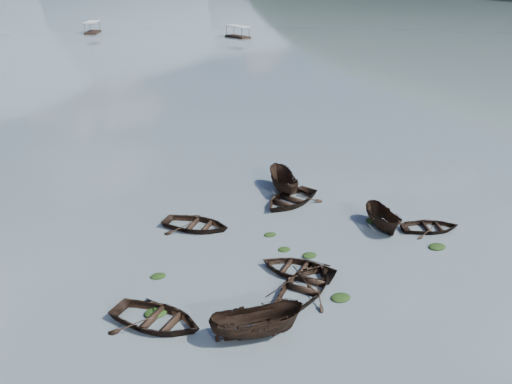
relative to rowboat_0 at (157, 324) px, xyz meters
name	(u,v)px	position (x,y,z in m)	size (l,w,h in m)	color
ground_plane	(352,308)	(9.58, -2.83, 0.00)	(2400.00, 2400.00, 0.00)	#4F5C63
rowboat_0	(157,324)	(0.00, 0.00, 0.00)	(3.49, 4.88, 1.01)	black
rowboat_1	(306,290)	(8.24, -0.36, 0.00)	(3.39, 4.74, 0.98)	black
rowboat_2	(256,336)	(4.10, -2.91, 0.00)	(1.72, 4.57, 1.77)	black
rowboat_3	(297,272)	(8.73, 1.53, 0.00)	(3.15, 4.41, 0.91)	black
rowboat_4	(430,230)	(19.40, 2.75, 0.00)	(2.78, 3.89, 0.81)	black
rowboat_5	(382,227)	(16.74, 4.35, 0.00)	(1.54, 4.10, 1.58)	black
rowboat_6	(196,228)	(5.29, 9.44, 0.00)	(3.30, 4.61, 0.96)	black
rowboat_7	(290,203)	(12.96, 10.57, 0.00)	(3.62, 5.07, 1.05)	black
rowboat_8	(283,191)	(13.58, 12.90, 0.00)	(1.75, 4.65, 1.80)	black
weed_clump_0	(156,314)	(0.19, 0.86, 0.00)	(1.19, 0.97, 0.26)	black
weed_clump_1	(310,256)	(10.33, 2.94, 0.00)	(0.93, 0.74, 0.20)	black
weed_clump_2	(341,298)	(9.54, -1.83, 0.00)	(1.11, 0.89, 0.24)	black
weed_clump_3	(284,250)	(9.28, 4.27, 0.00)	(0.80, 0.67, 0.18)	black
weed_clump_4	(437,248)	(18.14, 0.58, 0.00)	(1.15, 0.91, 0.24)	black
weed_clump_5	(158,277)	(1.28, 4.38, 0.00)	(0.90, 0.73, 0.19)	black
weed_clump_6	(270,235)	(9.36, 6.47, 0.00)	(0.83, 0.69, 0.17)	black
weed_clump_7	(374,221)	(16.80, 5.40, 0.00)	(1.20, 0.96, 0.26)	black
pontoon_centre	(93,33)	(17.31, 120.48, 0.00)	(2.75, 6.60, 2.53)	black
pontoon_right	(238,37)	(45.75, 98.61, 0.00)	(2.64, 6.33, 2.43)	black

